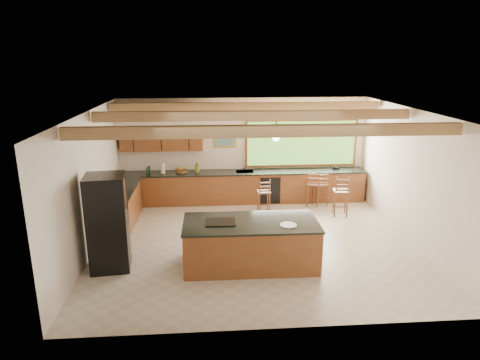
{
  "coord_description": "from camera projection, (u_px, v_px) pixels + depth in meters",
  "views": [
    {
      "loc": [
        -1.05,
        -9.01,
        4.12
      ],
      "look_at": [
        -0.3,
        0.8,
        1.28
      ],
      "focal_mm": 32.0,
      "sensor_mm": 36.0,
      "label": 1
    }
  ],
  "objects": [
    {
      "name": "refrigerator",
      "position": [
        108.0,
        223.0,
        8.42
      ],
      "size": [
        0.83,
        0.81,
        1.94
      ],
      "rotation": [
        0.0,
        0.0,
        0.1
      ],
      "color": "black",
      "rests_on": "ground"
    },
    {
      "name": "bar_stool_b",
      "position": [
        321.0,
        185.0,
        12.13
      ],
      "size": [
        0.45,
        0.45,
        1.04
      ],
      "rotation": [
        0.0,
        0.0,
        0.23
      ],
      "color": "brown",
      "rests_on": "ground"
    },
    {
      "name": "island",
      "position": [
        251.0,
        243.0,
        8.68
      ],
      "size": [
        2.72,
        1.3,
        0.96
      ],
      "rotation": [
        0.0,
        0.0,
        -0.01
      ],
      "color": "brown",
      "rests_on": "ground"
    },
    {
      "name": "room_shell",
      "position": [
        246.0,
        143.0,
        9.84
      ],
      "size": [
        7.27,
        6.54,
        3.02
      ],
      "color": "silver",
      "rests_on": "ground"
    },
    {
      "name": "ground",
      "position": [
        256.0,
        242.0,
        9.85
      ],
      "size": [
        7.2,
        7.2,
        0.0
      ],
      "primitive_type": "plane",
      "color": "beige",
      "rests_on": "ground"
    },
    {
      "name": "bar_stool_c",
      "position": [
        314.0,
        185.0,
        12.11
      ],
      "size": [
        0.47,
        0.47,
        1.05
      ],
      "rotation": [
        0.0,
        0.0,
        -0.27
      ],
      "color": "brown",
      "rests_on": "ground"
    },
    {
      "name": "bar_stool_d",
      "position": [
        342.0,
        192.0,
        11.32
      ],
      "size": [
        0.46,
        0.46,
        1.12
      ],
      "rotation": [
        0.0,
        0.0,
        -0.15
      ],
      "color": "brown",
      "rests_on": "ground"
    },
    {
      "name": "counter_run",
      "position": [
        217.0,
        191.0,
        12.07
      ],
      "size": [
        7.12,
        3.1,
        1.25
      ],
      "color": "brown",
      "rests_on": "ground"
    },
    {
      "name": "bar_stool_a",
      "position": [
        264.0,
        193.0,
        11.56
      ],
      "size": [
        0.37,
        0.37,
        0.98
      ],
      "rotation": [
        0.0,
        0.0,
        0.06
      ],
      "color": "brown",
      "rests_on": "ground"
    }
  ]
}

